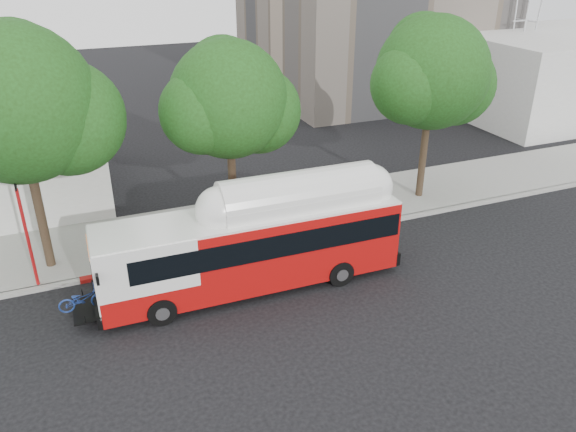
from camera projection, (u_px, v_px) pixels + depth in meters
name	position (u px, v px, depth m)	size (l,w,h in m)	color
ground	(306.00, 291.00, 21.53)	(120.00, 120.00, 0.00)	black
sidewalk	(251.00, 219.00, 26.90)	(60.00, 5.00, 0.15)	gray
curb_strip	(270.00, 244.00, 24.74)	(60.00, 0.30, 0.15)	gray
red_curb_segment	(204.00, 256.00, 23.72)	(10.00, 0.32, 0.16)	maroon
street_tree_left	(32.00, 109.00, 20.37)	(6.67, 5.80, 9.74)	#2D2116
street_tree_mid	(238.00, 103.00, 23.77)	(5.75, 5.00, 8.62)	#2D2116
street_tree_right	(439.00, 76.00, 26.85)	(6.21, 5.40, 9.18)	#2D2116
horizon_block	(576.00, 71.00, 43.67)	(20.00, 12.00, 6.00)	silver
transit_bus	(254.00, 248.00, 21.12)	(12.25, 2.76, 3.61)	#AF0C0C
signal_pole	(27.00, 236.00, 20.76)	(0.13, 0.42, 4.40)	red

